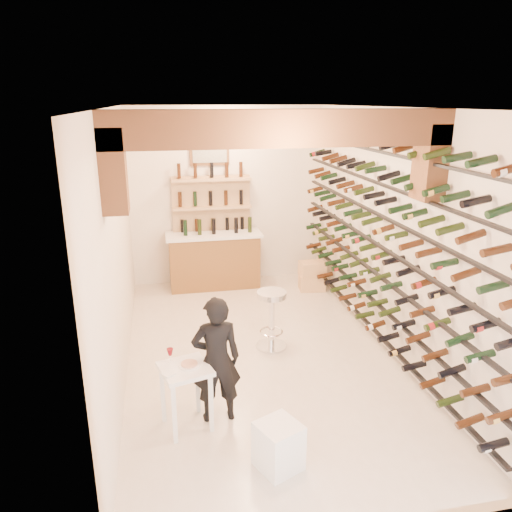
{
  "coord_description": "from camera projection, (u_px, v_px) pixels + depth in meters",
  "views": [
    {
      "loc": [
        -1.23,
        -5.81,
        3.29
      ],
      "look_at": [
        0.0,
        0.3,
        1.3
      ],
      "focal_mm": 34.49,
      "sensor_mm": 36.0,
      "label": 1
    }
  ],
  "objects": [
    {
      "name": "back_counter",
      "position": [
        214.0,
        259.0,
        8.91
      ],
      "size": [
        1.7,
        0.62,
        1.29
      ],
      "color": "brown",
      "rests_on": "ground"
    },
    {
      "name": "white_stool",
      "position": [
        278.0,
        446.0,
        4.54
      ],
      "size": [
        0.49,
        0.49,
        0.46
      ],
      "primitive_type": "cube",
      "rotation": [
        0.0,
        0.0,
        0.43
      ],
      "color": "white",
      "rests_on": "ground"
    },
    {
      "name": "crate_lower",
      "position": [
        312.0,
        283.0,
        8.87
      ],
      "size": [
        0.48,
        0.36,
        0.27
      ],
      "primitive_type": "cube",
      "rotation": [
        0.0,
        0.0,
        -0.11
      ],
      "color": "#DEAF7A",
      "rests_on": "ground"
    },
    {
      "name": "ground",
      "position": [
        260.0,
        354.0,
        6.65
      ],
      "size": [
        6.0,
        6.0,
        0.0
      ],
      "primitive_type": "plane",
      "color": "beige",
      "rests_on": "ground"
    },
    {
      "name": "room_shell",
      "position": [
        265.0,
        193.0,
        5.73
      ],
      "size": [
        3.52,
        6.02,
        3.21
      ],
      "color": "silver",
      "rests_on": "ground"
    },
    {
      "name": "crate_upper",
      "position": [
        312.0,
        269.0,
        8.79
      ],
      "size": [
        0.46,
        0.33,
        0.26
      ],
      "primitive_type": "cube",
      "rotation": [
        0.0,
        0.0,
        0.05
      ],
      "color": "#DEAF7A",
      "rests_on": "crate_lower"
    },
    {
      "name": "back_shelving",
      "position": [
        212.0,
        222.0,
        8.94
      ],
      "size": [
        1.4,
        0.31,
        2.73
      ],
      "color": "tan",
      "rests_on": "ground"
    },
    {
      "name": "person",
      "position": [
        216.0,
        360.0,
        5.11
      ],
      "size": [
        0.52,
        0.35,
        1.41
      ],
      "primitive_type": "imported",
      "rotation": [
        0.0,
        0.0,
        3.16
      ],
      "color": "black",
      "rests_on": "ground"
    },
    {
      "name": "tasting_table",
      "position": [
        185.0,
        378.0,
        5.02
      ],
      "size": [
        0.59,
        0.59,
        0.85
      ],
      "rotation": [
        0.0,
        0.0,
        0.27
      ],
      "color": "white",
      "rests_on": "ground"
    },
    {
      "name": "chrome_barstool",
      "position": [
        272.0,
        316.0,
        6.7
      ],
      "size": [
        0.43,
        0.43,
        0.83
      ],
      "rotation": [
        0.0,
        0.0,
        0.42
      ],
      "color": "silver",
      "rests_on": "ground"
    },
    {
      "name": "wine_rack",
      "position": [
        374.0,
        238.0,
        6.47
      ],
      "size": [
        0.32,
        5.7,
        2.56
      ],
      "color": "black",
      "rests_on": "ground"
    }
  ]
}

